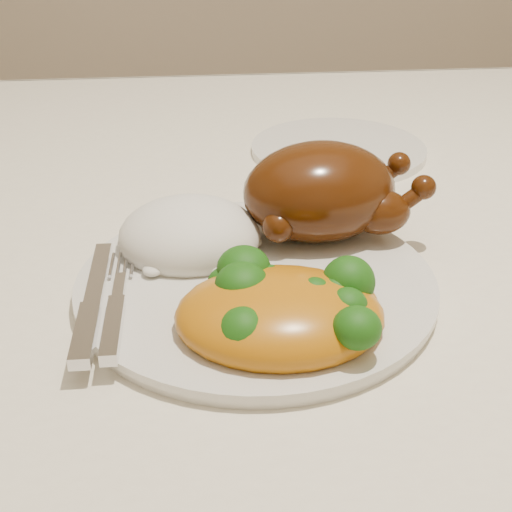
{
  "coord_description": "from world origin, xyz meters",
  "views": [
    {
      "loc": [
        -0.0,
        -0.59,
        1.06
      ],
      "look_at": [
        0.04,
        -0.12,
        0.8
      ],
      "focal_mm": 50.0,
      "sensor_mm": 36.0,
      "label": 1
    }
  ],
  "objects": [
    {
      "name": "dinner_plate",
      "position": [
        0.04,
        -0.12,
        0.77
      ],
      "size": [
        0.34,
        0.34,
        0.01
      ],
      "primitive_type": "cylinder",
      "rotation": [
        0.0,
        0.0,
        -0.27
      ],
      "color": "silver",
      "rests_on": "tablecloth"
    },
    {
      "name": "side_plate",
      "position": [
        0.16,
        0.17,
        0.77
      ],
      "size": [
        0.23,
        0.23,
        0.01
      ],
      "primitive_type": "cylinder",
      "rotation": [
        0.0,
        0.0,
        0.16
      ],
      "color": "silver",
      "rests_on": "tablecloth"
    },
    {
      "name": "rice_mound",
      "position": [
        -0.01,
        -0.07,
        0.79
      ],
      "size": [
        0.12,
        0.11,
        0.06
      ],
      "rotation": [
        0.0,
        0.0,
        -0.08
      ],
      "color": "white",
      "rests_on": "dinner_plate"
    },
    {
      "name": "tablecloth",
      "position": [
        0.0,
        0.0,
        0.74
      ],
      "size": [
        1.73,
        1.03,
        0.18
      ],
      "color": "white",
      "rests_on": "dining_table"
    },
    {
      "name": "mac_and_cheese",
      "position": [
        0.06,
        -0.19,
        0.79
      ],
      "size": [
        0.15,
        0.12,
        0.06
      ],
      "rotation": [
        0.0,
        0.0,
        -0.07
      ],
      "color": "#C9710C",
      "rests_on": "dinner_plate"
    },
    {
      "name": "cutlery",
      "position": [
        -0.07,
        -0.17,
        0.79
      ],
      "size": [
        0.03,
        0.16,
        0.01
      ],
      "rotation": [
        0.0,
        0.0,
        -0.01
      ],
      "color": "silver",
      "rests_on": "dinner_plate"
    },
    {
      "name": "roast_chicken",
      "position": [
        0.11,
        -0.05,
        0.82
      ],
      "size": [
        0.16,
        0.11,
        0.08
      ],
      "rotation": [
        0.0,
        0.0,
        0.12
      ],
      "color": "#451C07",
      "rests_on": "dinner_plate"
    },
    {
      "name": "dining_table",
      "position": [
        0.0,
        0.0,
        0.67
      ],
      "size": [
        1.6,
        0.9,
        0.76
      ],
      "color": "brown",
      "rests_on": "floor"
    }
  ]
}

